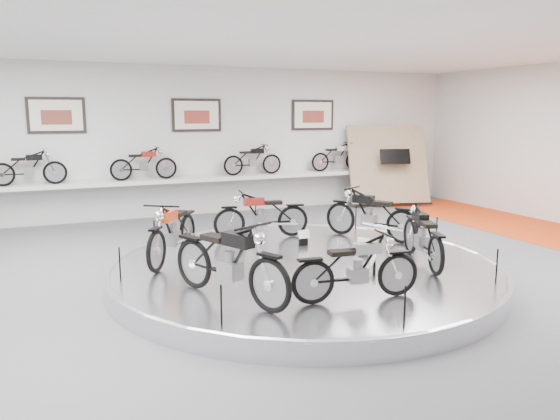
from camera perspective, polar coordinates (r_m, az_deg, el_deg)
name	(u,v)px	position (r m, az deg, el deg)	size (l,w,h in m)	color
floor	(313,285)	(8.93, 3.48, -7.85)	(16.00, 16.00, 0.00)	#4C4C4E
ceiling	(316,28)	(8.59, 3.78, 18.44)	(16.00, 16.00, 0.00)	white
wall_back	(197,141)	(15.09, -8.67, 7.11)	(16.00, 16.00, 0.00)	silver
dado_band	(199,194)	(15.21, -8.50, 1.65)	(15.68, 0.04, 1.10)	#BCBCBA
display_platform	(305,271)	(9.14, 2.64, -6.43)	(6.40, 6.40, 0.30)	silver
platform_rim	(305,265)	(9.11, 2.64, -5.71)	(6.40, 6.40, 0.10)	#B2B2BA
shelf	(201,179)	(14.88, -8.27, 3.22)	(11.00, 0.55, 0.10)	silver
poster_left	(56,115)	(14.53, -22.33, 9.14)	(1.35, 0.06, 0.88)	white
poster_center	(197,115)	(15.03, -8.70, 9.77)	(1.35, 0.06, 0.88)	white
poster_right	(313,115)	(16.29, 3.46, 9.88)	(1.35, 0.06, 0.88)	white
display_panel	(388,164)	(16.70, 11.22, 4.73)	(2.40, 0.12, 2.40)	#93845C
shelf_bike_a	(29,170)	(14.33, -24.76, 3.81)	(1.22, 0.42, 0.73)	black
shelf_bike_b	(144,166)	(14.52, -14.04, 4.51)	(1.22, 0.42, 0.73)	maroon
shelf_bike_c	(253,162)	(15.30, -2.86, 5.06)	(1.22, 0.42, 0.73)	black
shelf_bike_d	(337,159)	(16.45, 6.01, 5.37)	(1.22, 0.42, 0.73)	silver
bike_a	(370,214)	(10.84, 9.42, -0.41)	(1.70, 0.60, 1.00)	black
bike_b	(261,214)	(10.78, -1.95, -0.47)	(1.62, 0.57, 0.95)	maroon
bike_c	(173,231)	(9.27, -11.16, -2.17)	(1.74, 0.62, 1.03)	red
bike_d	(229,260)	(7.23, -5.35, -5.25)	(1.84, 0.65, 1.08)	black
bike_e	(357,267)	(7.28, 8.01, -5.95)	(1.53, 0.54, 0.90)	silver
bike_f	(423,235)	(9.22, 14.68, -2.58)	(1.63, 0.58, 0.96)	black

